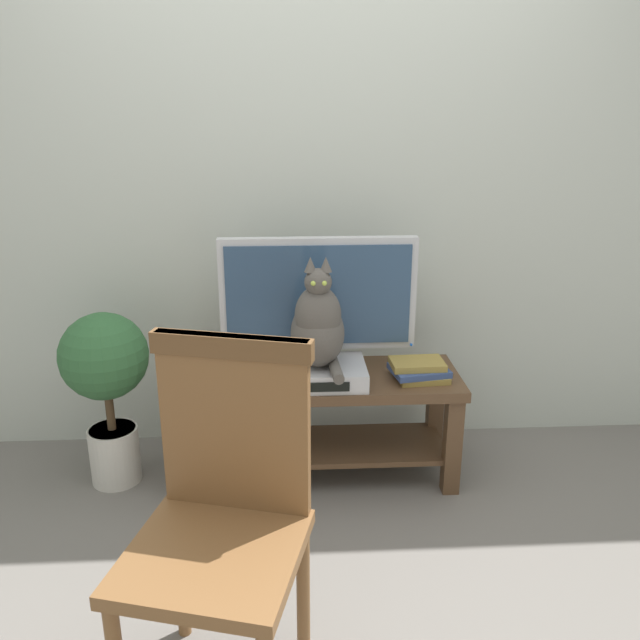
% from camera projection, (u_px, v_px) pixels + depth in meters
% --- Properties ---
extents(ground_plane, '(12.00, 12.00, 0.00)m').
position_uv_depth(ground_plane, '(321.00, 554.00, 2.41)').
color(ground_plane, slate).
extents(back_wall, '(7.00, 0.12, 2.80)m').
position_uv_depth(back_wall, '(309.00, 149.00, 2.91)').
color(back_wall, '#B7BCB2').
rests_on(back_wall, ground).
extents(tv_stand, '(1.21, 0.43, 0.48)m').
position_uv_depth(tv_stand, '(319.00, 406.00, 2.83)').
color(tv_stand, '#513823').
rests_on(tv_stand, ground).
extents(tv, '(0.84, 0.20, 0.58)m').
position_uv_depth(tv, '(318.00, 300.00, 2.77)').
color(tv, '#B7B7BC').
rests_on(tv, tv_stand).
extents(media_box, '(0.40, 0.29, 0.08)m').
position_uv_depth(media_box, '(318.00, 373.00, 2.72)').
color(media_box, '#BCBCC1').
rests_on(media_box, tv_stand).
extents(cat, '(0.22, 0.36, 0.47)m').
position_uv_depth(cat, '(318.00, 325.00, 2.63)').
color(cat, '#514C47').
rests_on(cat, media_box).
extents(wooden_chair, '(0.55, 0.55, 1.01)m').
position_uv_depth(wooden_chair, '(224.00, 501.00, 1.74)').
color(wooden_chair, brown).
rests_on(wooden_chair, ground).
extents(book_stack, '(0.26, 0.21, 0.08)m').
position_uv_depth(book_stack, '(419.00, 370.00, 2.75)').
color(book_stack, olive).
rests_on(book_stack, tv_stand).
extents(potted_plant, '(0.37, 0.37, 0.78)m').
position_uv_depth(potted_plant, '(106.00, 376.00, 2.74)').
color(potted_plant, beige).
rests_on(potted_plant, ground).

